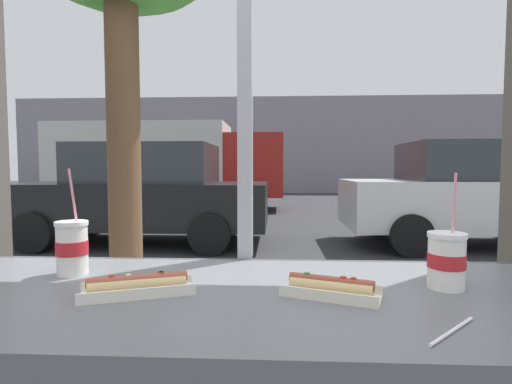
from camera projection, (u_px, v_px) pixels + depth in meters
name	position (u px, v px, depth m)	size (l,w,h in m)	color
ground_plane	(271.00, 223.00, 9.35)	(60.00, 60.00, 0.00)	#2D2D30
sidewalk_strip	(261.00, 330.00, 2.97)	(16.00, 2.80, 0.13)	#9E998E
window_wall	(245.00, 17.00, 1.34)	(2.68, 0.20, 2.90)	#423D38
building_facade_far	(273.00, 146.00, 21.00)	(28.00, 1.20, 5.09)	gray
soda_cup_left	(72.00, 247.00, 1.15)	(0.09, 0.09, 0.32)	silver
soda_cup_right	(447.00, 260.00, 1.02)	(0.10, 0.10, 0.31)	silver
hotdog_tray_near	(331.00, 287.00, 0.96)	(0.26, 0.17, 0.05)	beige
hotdog_tray_far	(138.00, 285.00, 0.97)	(0.29, 0.18, 0.05)	silver
loose_straw	(452.00, 331.00, 0.75)	(0.01, 0.01, 0.19)	white
parked_car_black	(142.00, 193.00, 6.75)	(4.42, 2.01, 1.72)	black
parked_car_silver	(473.00, 194.00, 6.47)	(4.19, 1.93, 1.74)	#BCBCC1
box_truck	(167.00, 162.00, 12.30)	(7.19, 2.44, 2.70)	beige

